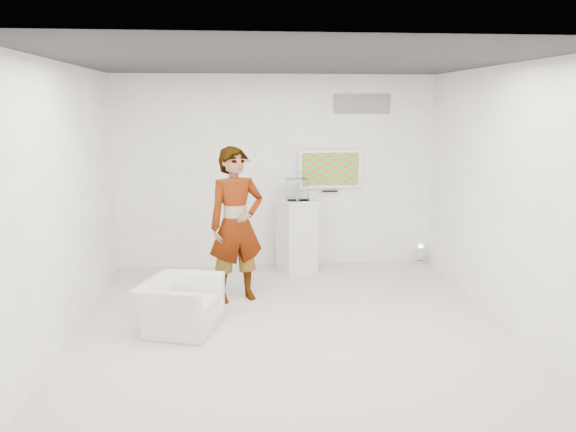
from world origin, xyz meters
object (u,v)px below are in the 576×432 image
(person, at_px, (236,225))
(tv, at_px, (330,169))
(pedestal, at_px, (297,236))
(floor_uplight, at_px, (420,254))
(armchair, at_px, (180,305))

(person, bearing_deg, tv, 26.62)
(tv, bearing_deg, pedestal, -147.94)
(floor_uplight, bearing_deg, pedestal, -173.34)
(pedestal, height_order, floor_uplight, pedestal)
(person, distance_m, pedestal, 1.58)
(tv, distance_m, floor_uplight, 2.05)
(person, bearing_deg, armchair, -144.18)
(person, height_order, pedestal, person)
(person, distance_m, armchair, 1.36)
(person, relative_size, floor_uplight, 6.67)
(pedestal, bearing_deg, armchair, -126.34)
(tv, distance_m, person, 2.21)
(tv, height_order, floor_uplight, tv)
(tv, xyz_separation_m, pedestal, (-0.55, -0.35, -0.99))
(pedestal, distance_m, floor_uplight, 2.10)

